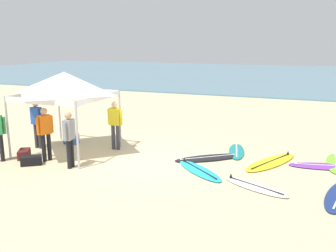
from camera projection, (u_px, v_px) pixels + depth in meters
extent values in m
plane|color=beige|center=(146.00, 162.00, 11.52)|extent=(80.00, 80.00, 0.00)
cube|color=#568499|center=(266.00, 75.00, 41.58)|extent=(80.00, 36.00, 0.10)
cylinder|color=#B7B7BC|center=(8.00, 128.00, 11.63)|extent=(0.07, 0.07, 2.05)
cylinder|color=#B7B7BC|center=(77.00, 136.00, 10.72)|extent=(0.07, 0.07, 2.05)
cylinder|color=#B7B7BC|center=(59.00, 114.00, 14.01)|extent=(0.07, 0.07, 2.05)
cylinder|color=#B7B7BC|center=(120.00, 119.00, 13.10)|extent=(0.07, 0.07, 2.05)
cube|color=white|center=(39.00, 102.00, 10.97)|extent=(2.61, 0.03, 0.18)
cube|color=white|center=(87.00, 91.00, 13.34)|extent=(2.61, 0.03, 0.18)
cube|color=white|center=(34.00, 94.00, 12.61)|extent=(0.03, 2.61, 0.18)
cube|color=white|center=(100.00, 98.00, 11.70)|extent=(0.03, 2.61, 0.18)
pyramid|color=white|center=(65.00, 82.00, 12.06)|extent=(2.73, 2.73, 0.70)
ellipsoid|color=#19847F|center=(237.00, 151.00, 12.59)|extent=(0.87, 1.98, 0.07)
cube|color=white|center=(237.00, 150.00, 12.58)|extent=(0.35, 1.61, 0.01)
cone|color=white|center=(237.00, 142.00, 13.33)|extent=(0.09, 0.09, 0.12)
ellipsoid|color=yellow|center=(271.00, 162.00, 11.44)|extent=(1.72, 2.57, 0.07)
cube|color=black|center=(271.00, 161.00, 11.43)|extent=(0.98, 1.95, 0.01)
cone|color=black|center=(288.00, 153.00, 12.11)|extent=(0.09, 0.09, 0.12)
ellipsoid|color=#23B2CC|center=(199.00, 170.00, 10.71)|extent=(1.96, 1.82, 0.07)
cube|color=black|center=(199.00, 169.00, 10.70)|extent=(1.37, 1.22, 0.01)
cone|color=black|center=(184.00, 159.00, 11.44)|extent=(0.09, 0.09, 0.12)
ellipsoid|color=white|center=(255.00, 187.00, 9.50)|extent=(1.95, 1.30, 0.07)
cube|color=black|center=(255.00, 185.00, 9.50)|extent=(1.49, 0.75, 0.01)
cone|color=black|center=(231.00, 175.00, 10.04)|extent=(0.09, 0.09, 0.12)
ellipsoid|color=#7AD12D|center=(336.00, 163.00, 11.37)|extent=(0.65, 2.14, 0.07)
cube|color=white|center=(336.00, 162.00, 11.36)|extent=(0.11, 1.80, 0.01)
cone|color=white|center=(336.00, 152.00, 12.13)|extent=(0.09, 0.09, 0.12)
ellipsoid|color=purple|center=(329.00, 166.00, 11.05)|extent=(2.45, 1.13, 0.07)
cube|color=white|center=(329.00, 165.00, 11.04)|extent=(1.98, 0.47, 0.01)
cone|color=white|center=(296.00, 162.00, 11.17)|extent=(0.09, 0.09, 0.12)
ellipsoid|color=black|center=(210.00, 158.00, 11.87)|extent=(2.26, 1.95, 0.07)
cube|color=white|center=(210.00, 157.00, 11.86)|extent=(1.62, 1.26, 0.01)
cone|color=white|center=(181.00, 158.00, 11.58)|extent=(0.09, 0.09, 0.12)
cylinder|color=#2D2D33|center=(36.00, 136.00, 13.04)|extent=(0.13, 0.13, 0.88)
cylinder|color=#2D2D33|center=(40.00, 136.00, 12.96)|extent=(0.13, 0.13, 0.88)
cube|color=#2851B2|center=(36.00, 116.00, 12.84)|extent=(0.37, 0.24, 0.60)
sphere|color=tan|center=(35.00, 104.00, 12.74)|extent=(0.21, 0.21, 0.21)
cylinder|color=#2851B2|center=(31.00, 116.00, 12.93)|extent=(0.09, 0.09, 0.54)
cylinder|color=#2851B2|center=(41.00, 117.00, 12.75)|extent=(0.09, 0.09, 0.54)
cylinder|color=black|center=(69.00, 154.00, 10.88)|extent=(0.13, 0.13, 0.88)
cylinder|color=black|center=(72.00, 153.00, 11.05)|extent=(0.13, 0.13, 0.88)
cube|color=gray|center=(69.00, 130.00, 10.80)|extent=(0.27, 0.39, 0.60)
sphere|color=tan|center=(68.00, 115.00, 10.70)|extent=(0.21, 0.21, 0.21)
cylinder|color=gray|center=(65.00, 132.00, 10.59)|extent=(0.09, 0.09, 0.54)
cylinder|color=gray|center=(73.00, 128.00, 11.02)|extent=(0.09, 0.09, 0.54)
cylinder|color=black|center=(2.00, 148.00, 11.56)|extent=(0.13, 0.13, 0.88)
cylinder|color=#2D8C47|center=(4.00, 125.00, 11.43)|extent=(0.09, 0.09, 0.54)
cylinder|color=#383842|center=(118.00, 137.00, 12.82)|extent=(0.13, 0.13, 0.88)
cylinder|color=#383842|center=(113.00, 137.00, 12.88)|extent=(0.13, 0.13, 0.88)
cube|color=yellow|center=(115.00, 117.00, 12.68)|extent=(0.37, 0.23, 0.60)
sphere|color=beige|center=(115.00, 104.00, 12.59)|extent=(0.21, 0.21, 0.21)
cylinder|color=yellow|center=(121.00, 117.00, 12.62)|extent=(0.09, 0.09, 0.54)
cylinder|color=yellow|center=(109.00, 117.00, 12.76)|extent=(0.09, 0.09, 0.54)
cylinder|color=black|center=(44.00, 148.00, 11.55)|extent=(0.13, 0.13, 0.88)
cylinder|color=black|center=(49.00, 147.00, 11.67)|extent=(0.13, 0.13, 0.88)
cube|color=orange|center=(45.00, 125.00, 11.44)|extent=(0.35, 0.42, 0.60)
sphere|color=tan|center=(44.00, 111.00, 11.35)|extent=(0.21, 0.21, 0.21)
cylinder|color=orange|center=(38.00, 126.00, 11.29)|extent=(0.09, 0.09, 0.54)
cylinder|color=orange|center=(52.00, 124.00, 11.60)|extent=(0.09, 0.09, 0.54)
cube|color=black|center=(31.00, 160.00, 11.27)|extent=(0.68, 0.61, 0.28)
cube|color=#4C1919|center=(24.00, 154.00, 11.92)|extent=(0.58, 0.68, 0.28)
cube|color=#2D60B7|center=(71.00, 139.00, 13.62)|extent=(0.48, 0.34, 0.34)
cube|color=white|center=(71.00, 134.00, 13.58)|extent=(0.50, 0.36, 0.05)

